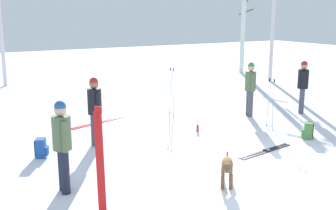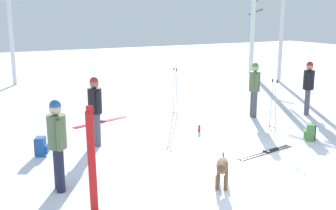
# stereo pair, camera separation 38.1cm
# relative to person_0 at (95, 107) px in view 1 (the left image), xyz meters

# --- Properties ---
(ground_plane) EXTENTS (60.00, 60.00, 0.00)m
(ground_plane) POSITION_rel_person_0_xyz_m (2.17, -3.18, -0.98)
(ground_plane) COLOR white
(person_0) EXTENTS (0.34, 0.52, 1.72)m
(person_0) POSITION_rel_person_0_xyz_m (0.00, 0.00, 0.00)
(person_0) COLOR #4C4C56
(person_0) RESTS_ON ground_plane
(person_1) EXTENTS (0.34, 0.49, 1.72)m
(person_1) POSITION_rel_person_0_xyz_m (5.29, 0.47, 0.00)
(person_1) COLOR #4C4C56
(person_1) RESTS_ON ground_plane
(person_2) EXTENTS (0.34, 0.52, 1.72)m
(person_2) POSITION_rel_person_0_xyz_m (-1.42, -2.24, 0.00)
(person_2) COLOR #1E2338
(person_2) RESTS_ON ground_plane
(person_4) EXTENTS (0.40, 0.40, 1.72)m
(person_4) POSITION_rel_person_0_xyz_m (7.03, -0.08, 0.00)
(person_4) COLOR #4C4C56
(person_4) RESTS_ON ground_plane
(dog) EXTENTS (0.59, 0.74, 0.57)m
(dog) POSITION_rel_person_0_xyz_m (1.33, -3.51, -0.59)
(dog) COLOR brown
(dog) RESTS_ON ground_plane
(ski_pair_planted_0) EXTENTS (0.14, 0.10, 1.81)m
(ski_pair_planted_0) POSITION_rel_person_0_xyz_m (-1.13, -3.37, -0.08)
(ski_pair_planted_0) COLOR red
(ski_pair_planted_0) RESTS_ON ground_plane
(ski_pair_lying_0) EXTENTS (1.73, 0.42, 0.05)m
(ski_pair_lying_0) POSITION_rel_person_0_xyz_m (3.36, -2.39, -0.97)
(ski_pair_lying_0) COLOR black
(ski_pair_lying_0) RESTS_ON ground_plane
(ski_pair_lying_1) EXTENTS (1.85, 0.73, 0.05)m
(ski_pair_lying_1) POSITION_rel_person_0_xyz_m (0.80, 2.04, -0.97)
(ski_pair_lying_1) COLOR red
(ski_pair_lying_1) RESTS_ON ground_plane
(ski_poles_0) EXTENTS (0.07, 0.28, 1.53)m
(ski_poles_0) POSITION_rel_person_0_xyz_m (3.20, 1.79, -0.17)
(ski_poles_0) COLOR #B2B2BC
(ski_poles_0) RESTS_ON ground_plane
(ski_poles_1) EXTENTS (0.07, 0.28, 1.43)m
(ski_poles_1) POSITION_rel_person_0_xyz_m (4.84, -0.93, -0.21)
(ski_poles_1) COLOR #B2B2BC
(ski_poles_1) RESTS_ON ground_plane
(backpack_0) EXTENTS (0.34, 0.34, 0.44)m
(backpack_0) POSITION_rel_person_0_xyz_m (5.00, -2.17, -0.77)
(backpack_0) COLOR #4C7F3F
(backpack_0) RESTS_ON ground_plane
(backpack_1) EXTENTS (0.34, 0.32, 0.44)m
(backpack_1) POSITION_rel_person_0_xyz_m (-1.36, -0.15, -0.77)
(backpack_1) COLOR #1E4C99
(backpack_1) RESTS_ON ground_plane
(water_bottle_0) EXTENTS (0.07, 0.07, 0.22)m
(water_bottle_0) POSITION_rel_person_0_xyz_m (2.88, -0.19, -0.88)
(water_bottle_0) COLOR red
(water_bottle_0) RESTS_ON ground_plane
(birch_tree_2) EXTENTS (1.28, 1.43, 6.09)m
(birch_tree_2) POSITION_rel_person_0_xyz_m (10.72, 5.30, 2.24)
(birch_tree_2) COLOR silver
(birch_tree_2) RESTS_ON ground_plane
(birch_tree_3) EXTENTS (1.22, 1.41, 5.66)m
(birch_tree_3) POSITION_rel_person_0_xyz_m (11.35, 8.15, 1.95)
(birch_tree_3) COLOR silver
(birch_tree_3) RESTS_ON ground_plane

